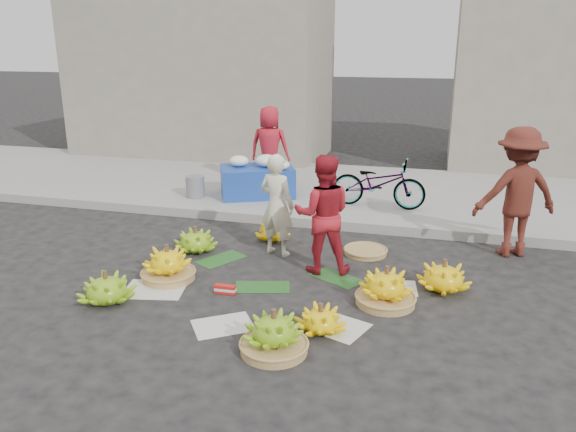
% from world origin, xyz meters
% --- Properties ---
extents(ground, '(80.00, 80.00, 0.00)m').
position_xyz_m(ground, '(0.00, 0.00, 0.00)').
color(ground, black).
rests_on(ground, ground).
extents(curb, '(40.00, 0.25, 0.15)m').
position_xyz_m(curb, '(0.00, 2.20, 0.07)').
color(curb, gray).
rests_on(curb, ground).
extents(sidewalk, '(40.00, 4.00, 0.12)m').
position_xyz_m(sidewalk, '(0.00, 4.30, 0.06)').
color(sidewalk, gray).
rests_on(sidewalk, ground).
extents(building_left, '(6.00, 3.00, 4.00)m').
position_xyz_m(building_left, '(-4.00, 7.20, 2.00)').
color(building_left, gray).
rests_on(building_left, sidewalk).
extents(newspaper_scatter, '(3.20, 1.80, 0.00)m').
position_xyz_m(newspaper_scatter, '(0.00, -0.80, 0.00)').
color(newspaper_scatter, silver).
rests_on(newspaper_scatter, ground).
extents(banana_leaves, '(2.00, 1.00, 0.00)m').
position_xyz_m(banana_leaves, '(-0.10, 0.20, 0.00)').
color(banana_leaves, '#194C19').
rests_on(banana_leaves, ground).
extents(banana_bunch_0, '(0.66, 0.66, 0.45)m').
position_xyz_m(banana_bunch_0, '(-1.29, -0.27, 0.19)').
color(banana_bunch_0, '#9D7641').
rests_on(banana_bunch_0, ground).
extents(banana_bunch_1, '(0.80, 0.80, 0.38)m').
position_xyz_m(banana_bunch_1, '(-1.64, -1.04, 0.17)').
color(banana_bunch_1, '#609E16').
rests_on(banana_bunch_1, ground).
extents(banana_bunch_2, '(0.71, 0.71, 0.44)m').
position_xyz_m(banana_bunch_2, '(0.45, -1.55, 0.19)').
color(banana_bunch_2, '#9D7641').
rests_on(banana_bunch_2, ground).
extents(banana_bunch_3, '(0.60, 0.60, 0.31)m').
position_xyz_m(banana_bunch_3, '(0.79, -1.06, 0.13)').
color(banana_bunch_3, yellow).
rests_on(banana_bunch_3, ground).
extents(banana_bunch_4, '(0.70, 0.70, 0.45)m').
position_xyz_m(banana_bunch_4, '(1.35, -0.26, 0.19)').
color(banana_bunch_4, '#9D7641').
rests_on(banana_bunch_4, ground).
extents(banana_bunch_5, '(0.82, 0.82, 0.39)m').
position_xyz_m(banana_bunch_5, '(1.97, 0.29, 0.17)').
color(banana_bunch_5, yellow).
rests_on(banana_bunch_5, ground).
extents(banana_bunch_6, '(0.75, 0.75, 0.36)m').
position_xyz_m(banana_bunch_6, '(-1.35, 0.69, 0.16)').
color(banana_bunch_6, '#609E16').
rests_on(banana_bunch_6, ground).
extents(banana_bunch_7, '(0.60, 0.60, 0.30)m').
position_xyz_m(banana_bunch_7, '(-0.45, 1.40, 0.13)').
color(banana_bunch_7, yellow).
rests_on(banana_bunch_7, ground).
extents(basket_spare, '(0.66, 0.66, 0.07)m').
position_xyz_m(basket_spare, '(0.93, 1.21, 0.03)').
color(basket_spare, '#9D7641').
rests_on(basket_spare, ground).
extents(incense_stack, '(0.25, 0.08, 0.10)m').
position_xyz_m(incense_stack, '(-0.46, -0.48, 0.06)').
color(incense_stack, red).
rests_on(incense_stack, ground).
extents(vendor_cream, '(0.58, 0.47, 1.39)m').
position_xyz_m(vendor_cream, '(-0.24, 0.90, 0.70)').
color(vendor_cream, '#ECE7C6').
rests_on(vendor_cream, ground).
extents(vendor_red, '(0.83, 0.71, 1.50)m').
position_xyz_m(vendor_red, '(0.48, 0.49, 0.75)').
color(vendor_red, red).
rests_on(vendor_red, ground).
extents(man_striped, '(1.28, 1.00, 1.74)m').
position_xyz_m(man_striped, '(2.84, 1.73, 0.87)').
color(man_striped, maroon).
rests_on(man_striped, ground).
extents(flower_table, '(1.49, 1.26, 0.74)m').
position_xyz_m(flower_table, '(-1.30, 3.28, 0.42)').
color(flower_table, '#173895').
rests_on(flower_table, sidewalk).
extents(grey_bucket, '(0.33, 0.33, 0.38)m').
position_xyz_m(grey_bucket, '(-2.35, 2.91, 0.31)').
color(grey_bucket, slate).
rests_on(grey_bucket, sidewalk).
extents(flower_vendor, '(0.77, 0.51, 1.53)m').
position_xyz_m(flower_vendor, '(-1.29, 3.99, 0.88)').
color(flower_vendor, red).
rests_on(flower_vendor, sidewalk).
extents(bicycle, '(0.63, 1.58, 0.82)m').
position_xyz_m(bicycle, '(0.87, 3.15, 0.53)').
color(bicycle, gray).
rests_on(bicycle, sidewalk).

